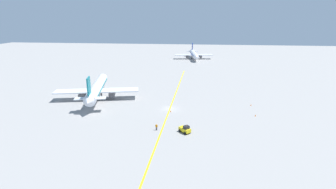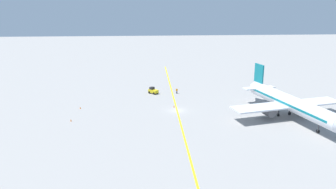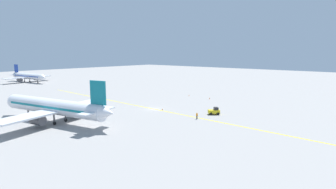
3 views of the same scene
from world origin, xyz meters
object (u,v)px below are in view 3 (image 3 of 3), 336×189
Objects in this scene: baggage_tug_white at (214,111)px; traffic_cone_near_nose at (209,98)px; airplane_at_gate at (55,107)px; airplane_distant_taxiing at (28,76)px; ground_crew_worker at (197,116)px; traffic_cone_by_wingtip at (189,95)px; traffic_cone_mid_apron at (162,109)px.

traffic_cone_near_nose is at bearing 34.77° from baggage_tug_white.
airplane_at_gate is 98.76m from airplane_distant_taxiing.
airplane_distant_taxiing is 10.03× the size of baggage_tug_white.
ground_crew_worker is 29.38m from traffic_cone_near_nose.
traffic_cone_by_wingtip is at bearing 39.32° from ground_crew_worker.
ground_crew_worker is 3.05× the size of traffic_cone_mid_apron.
traffic_cone_by_wingtip is (19.80, 22.74, -0.63)m from baggage_tug_white.
traffic_cone_near_nose and traffic_cone_mid_apron have the same top height.
ground_crew_worker is (24.28, -23.57, -2.80)m from airplane_at_gate.
traffic_cone_near_nose is 1.00× the size of traffic_cone_by_wingtip.
airplane_at_gate is 52.00m from traffic_cone_near_nose.
airplane_at_gate reaches higher than traffic_cone_by_wingtip.
baggage_tug_white reaches higher than traffic_cone_mid_apron.
traffic_cone_near_nose is at bearing -92.97° from traffic_cone_by_wingtip.
traffic_cone_near_nose is 9.34m from traffic_cone_by_wingtip.
airplane_distant_taxiing is at bearing 100.67° from traffic_cone_near_nose.
airplane_at_gate is 64.07× the size of traffic_cone_by_wingtip.
airplane_at_gate reaches higher than traffic_cone_near_nose.
airplane_distant_taxiing is 19.03× the size of ground_crew_worker.
airplane_distant_taxiing is at bearing 90.19° from baggage_tug_white.
airplane_at_gate reaches higher than baggage_tug_white.
traffic_cone_near_nose is at bearing -79.33° from airplane_distant_taxiing.
traffic_cone_mid_apron is at bearing -160.81° from traffic_cone_by_wingtip.
traffic_cone_mid_apron and traffic_cone_by_wingtip have the same top height.
airplane_distant_taxiing reaches higher than traffic_cone_near_nose.
ground_crew_worker is (-6.76, -117.33, -2.43)m from airplane_distant_taxiing.
airplane_distant_taxiing reaches higher than traffic_cone_by_wingtip.
baggage_tug_white is 30.16m from traffic_cone_by_wingtip.
baggage_tug_white is 5.80× the size of traffic_cone_by_wingtip.
ground_crew_worker is at bearing -154.27° from traffic_cone_near_nose.
ground_crew_worker is at bearing 174.70° from baggage_tug_white.
airplane_distant_taxiing reaches higher than traffic_cone_mid_apron.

